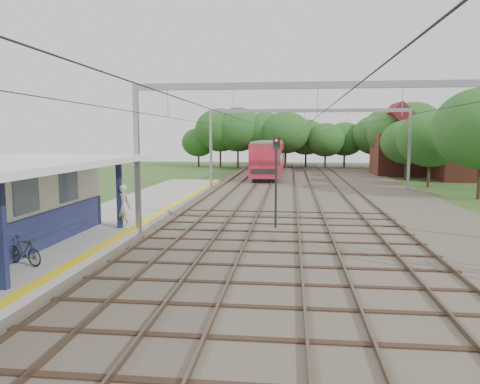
{
  "coord_description": "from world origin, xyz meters",
  "views": [
    {
      "loc": [
        2.08,
        -5.97,
        4.62
      ],
      "look_at": [
        -0.69,
        19.38,
        1.6
      ],
      "focal_mm": 35.0,
      "sensor_mm": 36.0,
      "label": 1
    }
  ],
  "objects_px": {
    "bicycle": "(24,251)",
    "signal_post": "(276,171)",
    "person": "(124,206)",
    "train": "(272,154)"
  },
  "relations": [
    {
      "from": "bicycle",
      "to": "signal_post",
      "type": "xyz_separation_m",
      "value": [
        8.09,
        8.74,
        2.09
      ]
    },
    {
      "from": "person",
      "to": "signal_post",
      "type": "height_order",
      "value": "signal_post"
    },
    {
      "from": "person",
      "to": "signal_post",
      "type": "xyz_separation_m",
      "value": [
        7.03,
        2.12,
        1.55
      ]
    },
    {
      "from": "train",
      "to": "signal_post",
      "type": "xyz_separation_m",
      "value": [
        1.85,
        -41.12,
        0.68
      ]
    },
    {
      "from": "bicycle",
      "to": "train",
      "type": "relative_size",
      "value": 0.04
    },
    {
      "from": "bicycle",
      "to": "signal_post",
      "type": "distance_m",
      "value": 12.09
    },
    {
      "from": "train",
      "to": "signal_post",
      "type": "bearing_deg",
      "value": -87.42
    },
    {
      "from": "signal_post",
      "to": "bicycle",
      "type": "bearing_deg",
      "value": -152.86
    },
    {
      "from": "person",
      "to": "signal_post",
      "type": "distance_m",
      "value": 7.51
    },
    {
      "from": "bicycle",
      "to": "train",
      "type": "bearing_deg",
      "value": 13.85
    }
  ]
}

